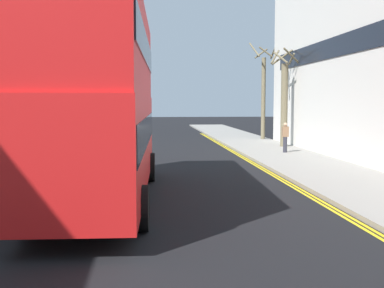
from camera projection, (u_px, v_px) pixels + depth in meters
The scene contains 7 objects.
sidewalk_right at pixel (338, 177), 17.91m from camera, with size 4.00×80.00×0.14m, color gray.
kerb_line_outer at pixel (301, 189), 15.73m from camera, with size 0.10×56.00×0.01m, color yellow.
kerb_line_inner at pixel (296, 189), 15.72m from camera, with size 0.10×56.00×0.01m, color yellow.
double_decker_bus_away at pixel (103, 97), 13.63m from camera, with size 3.09×10.89×5.64m.
pedestrian_far at pixel (285, 137), 25.81m from camera, with size 0.34×0.22×1.62m.
street_tree_near at pixel (263, 92), 35.00m from camera, with size 1.88×1.81×7.10m.
street_tree_mid at pixel (284, 101), 29.14m from camera, with size 1.79×1.80×6.00m.
Camera 1 is at (-0.66, -1.13, 2.88)m, focal length 44.59 mm.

